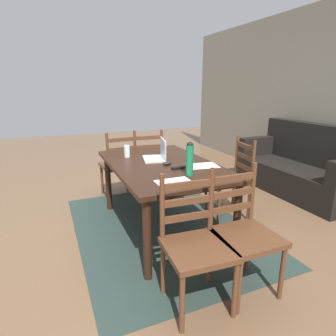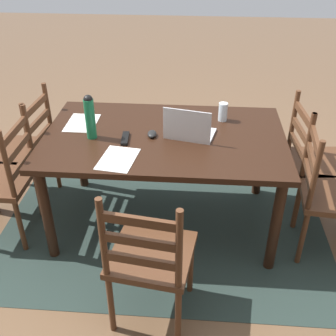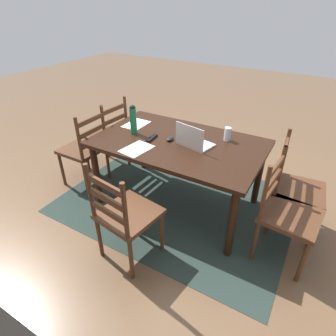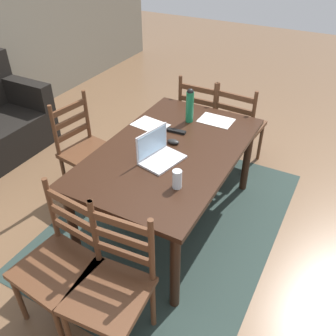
{
  "view_description": "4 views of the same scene",
  "coord_description": "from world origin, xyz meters",
  "views": [
    {
      "loc": [
        2.63,
        -1.06,
        1.52
      ],
      "look_at": [
        0.05,
        0.05,
        0.71
      ],
      "focal_mm": 30.17,
      "sensor_mm": 36.0,
      "label": 1
    },
    {
      "loc": [
        -0.22,
        2.5,
        2.09
      ],
      "look_at": [
        -0.03,
        0.07,
        0.53
      ],
      "focal_mm": 44.34,
      "sensor_mm": 36.0,
      "label": 2
    },
    {
      "loc": [
        -1.15,
        2.19,
        1.98
      ],
      "look_at": [
        0.06,
        0.1,
        0.47
      ],
      "focal_mm": 29.91,
      "sensor_mm": 36.0,
      "label": 3
    },
    {
      "loc": [
        -2.12,
        -1.12,
        2.28
      ],
      "look_at": [
        -0.01,
        0.02,
        0.57
      ],
      "focal_mm": 38.69,
      "sensor_mm": 36.0,
      "label": 4
    }
  ],
  "objects": [
    {
      "name": "water_bottle",
      "position": [
        0.49,
        0.07,
        0.91
      ],
      "size": [
        0.07,
        0.07,
        0.31
      ],
      "color": "#197247",
      "rests_on": "dining_table"
    },
    {
      "name": "drinking_glass",
      "position": [
        -0.4,
        -0.26,
        0.82
      ],
      "size": [
        0.07,
        0.07,
        0.13
      ],
      "primitive_type": "cylinder",
      "color": "silver",
      "rests_on": "dining_table"
    },
    {
      "name": "computer_mouse",
      "position": [
        0.08,
        0.02,
        0.77
      ],
      "size": [
        0.07,
        0.1,
        0.03
      ],
      "primitive_type": "ellipsoid",
      "rotation": [
        0.0,
        0.0,
        0.06
      ],
      "color": "black",
      "rests_on": "dining_table"
    },
    {
      "name": "chair_left_near",
      "position": [
        -1.11,
        -0.2,
        0.46
      ],
      "size": [
        0.47,
        0.47,
        0.95
      ],
      "color": "#56331E",
      "rests_on": "ground"
    },
    {
      "name": "paper_stack_right",
      "position": [
        0.26,
        0.34,
        0.75
      ],
      "size": [
        0.25,
        0.32,
        0.0
      ],
      "primitive_type": "cube",
      "rotation": [
        0.0,
        0.0,
        -0.14
      ],
      "color": "white",
      "rests_on": "dining_table"
    },
    {
      "name": "chair_right_near",
      "position": [
        1.11,
        -0.2,
        0.46
      ],
      "size": [
        0.47,
        0.47,
        0.95
      ],
      "color": "#56331E",
      "rests_on": "ground"
    },
    {
      "name": "chair_right_far",
      "position": [
        1.11,
        0.2,
        0.46
      ],
      "size": [
        0.44,
        0.44,
        0.95
      ],
      "color": "#56331E",
      "rests_on": "ground"
    },
    {
      "name": "chair_far_head",
      "position": [
        0.01,
        0.88,
        0.46
      ],
      "size": [
        0.5,
        0.5,
        0.95
      ],
      "color": "#56331E",
      "rests_on": "ground"
    },
    {
      "name": "dining_table",
      "position": [
        0.0,
        0.0,
        0.67
      ],
      "size": [
        1.65,
        1.02,
        0.75
      ],
      "color": "black",
      "rests_on": "ground"
    },
    {
      "name": "paper_stack_left",
      "position": [
        0.61,
        -0.14,
        0.75
      ],
      "size": [
        0.21,
        0.3,
        0.0
      ],
      "primitive_type": "cube",
      "rotation": [
        0.0,
        0.0,
        -0.01
      ],
      "color": "white",
      "rests_on": "dining_table"
    },
    {
      "name": "chair_left_far",
      "position": [
        -1.11,
        0.2,
        0.46
      ],
      "size": [
        0.48,
        0.48,
        0.95
      ],
      "color": "#56331E",
      "rests_on": "ground"
    },
    {
      "name": "area_rug",
      "position": [
        0.0,
        0.0,
        0.0
      ],
      "size": [
        2.42,
        1.81,
        0.01
      ],
      "primitive_type": "cube",
      "color": "#283833",
      "rests_on": "ground"
    },
    {
      "name": "tv_remote",
      "position": [
        0.26,
        0.08,
        0.76
      ],
      "size": [
        0.06,
        0.17,
        0.02
      ],
      "primitive_type": "cube",
      "rotation": [
        0.0,
        0.0,
        0.07
      ],
      "color": "black",
      "rests_on": "dining_table"
    },
    {
      "name": "laptop",
      "position": [
        -0.17,
        0.02,
        0.81
      ],
      "size": [
        0.36,
        0.29,
        0.23
      ],
      "color": "silver",
      "rests_on": "dining_table"
    },
    {
      "name": "ground_plane",
      "position": [
        0.0,
        0.0,
        0.0
      ],
      "size": [
        14.0,
        14.0,
        0.0
      ],
      "primitive_type": "plane",
      "color": "brown"
    }
  ]
}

